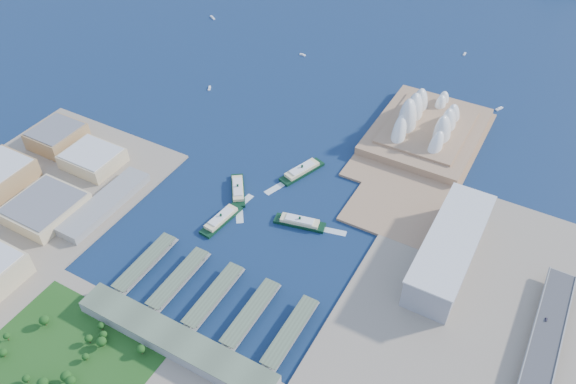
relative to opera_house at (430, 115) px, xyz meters
The scene contains 20 objects.
ground 300.75m from the opera_house, 110.56° to the right, with size 3000.00×3000.00×0.00m, color #0D2140.
west_land 524.58m from the opera_house, 132.68° to the right, with size 220.00×390.00×3.00m, color gray.
east_land 357.85m from the opera_house, 67.75° to the right, with size 240.00×500.00×3.00m, color gray.
peninsula 36.56m from the opera_house, 82.87° to the right, with size 135.00×220.00×3.00m, color #A07957.
opera_house is the anchor object (origin of this frame).
toaster_building 219.62m from the opera_house, 65.77° to the right, with size 45.00×155.00×35.00m, color gray.
west_buildings 498.76m from the opera_house, 135.41° to the right, with size 200.00×280.00×27.00m, color #A57F52, non-canonical shape.
ferry_wharves 367.50m from the opera_house, 104.38° to the right, with size 184.00×90.00×9.30m, color #54644B, non-canonical shape.
terminal_building 425.27m from the opera_house, 102.24° to the right, with size 200.00×28.00×12.00m, color gray.
park 498.56m from the opera_house, 109.34° to the right, with size 150.00×110.00×16.00m, color #194714, non-canonical shape.
ferry_a 265.28m from the opera_house, 126.17° to the right, with size 14.44×56.71×10.72m, color black, non-canonical shape.
ferry_b 183.13m from the opera_house, 125.98° to the right, with size 15.65×61.49×11.63m, color black, non-canonical shape.
ferry_c 301.80m from the opera_house, 118.83° to the right, with size 14.61×57.39×10.85m, color black, non-canonical shape.
ferry_d 236.40m from the opera_house, 106.67° to the right, with size 14.37×56.45×10.67m, color black, non-canonical shape.
boat_a 320.43m from the opera_house, behind, with size 3.02×12.09×2.33m, color white, non-canonical shape.
boat_b 270.11m from the opera_house, 155.32° to the left, with size 3.40×9.72×2.63m, color white, non-canonical shape.
boat_c 133.21m from the opera_house, 57.83° to the left, with size 3.63×12.45×2.80m, color white, non-canonical shape.
boat_d 474.57m from the opera_house, 161.08° to the left, with size 3.55×16.25×2.74m, color white, non-canonical shape.
boat_e 244.10m from the opera_house, 94.26° to the left, with size 3.11×9.76×2.40m, color white, non-canonical shape.
car_c 303.93m from the opera_house, 51.00° to the right, with size 1.94×4.76×1.38m, color slate.
Camera 1 is at (238.27, -329.99, 438.67)m, focal length 35.00 mm.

